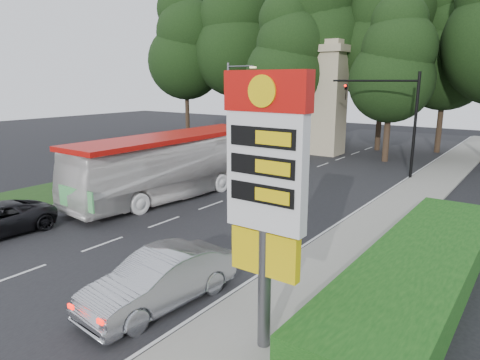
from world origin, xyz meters
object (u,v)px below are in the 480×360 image
Objects in this scene: traffic_signal_mast at (396,110)px; sedan_silver at (160,280)px; transit_bus at (174,166)px; gas_station_pylon at (266,178)px; streetlight_signs at (231,108)px; monument at (329,98)px.

sedan_silver is at bearing -90.47° from traffic_signal_mast.
sedan_silver is (8.44, -9.21, -0.99)m from transit_bus.
traffic_signal_mast is at bearing 94.25° from sedan_silver.
transit_bus is (-12.14, 9.21, -2.64)m from gas_station_pylon.
streetlight_signs is 1.60× the size of sedan_silver.
sedan_silver is (12.49, -20.01, -3.61)m from streetlight_signs.
traffic_signal_mast reaches higher than gas_station_pylon.
streetlight_signs is 0.80× the size of monument.
gas_station_pylon is 0.86× the size of streetlight_signs.
traffic_signal_mast is 0.72× the size of monument.
monument is 2.01× the size of sedan_silver.
traffic_signal_mast is 9.76m from monument.
gas_station_pylon is 25.74m from streetlight_signs.
traffic_signal_mast reaches higher than transit_bus.
monument reaches higher than sedan_silver.
monument reaches higher than gas_station_pylon.
gas_station_pylon is at bearing 4.67° from sedan_silver.
transit_bus is at bearing -92.88° from monument.
traffic_signal_mast is 0.90× the size of streetlight_signs.
gas_station_pylon is 22.29m from traffic_signal_mast.
streetlight_signs reaches higher than traffic_signal_mast.
transit_bus is (-0.94, -18.80, -3.29)m from monument.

